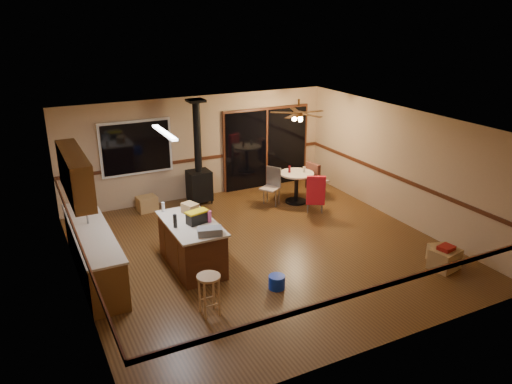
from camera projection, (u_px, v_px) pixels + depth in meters
floor at (263, 250)px, 10.13m from camera, size 7.00×7.00×0.00m
ceiling at (263, 124)px, 9.23m from camera, size 7.00×7.00×0.00m
wall_back at (199, 147)px, 12.61m from camera, size 7.00×0.00×7.00m
wall_front at (382, 268)px, 6.75m from camera, size 7.00×0.00×7.00m
wall_left at (74, 222)px, 8.20m from camera, size 0.00×7.00×7.00m
wall_right at (401, 166)px, 11.16m from camera, size 0.00×7.00×7.00m
chair_rail at (263, 204)px, 9.78m from camera, size 7.00×7.00×0.08m
window at (136, 148)px, 11.82m from camera, size 1.72×0.10×1.32m
sliding_door at (266, 149)px, 13.46m from camera, size 2.52×0.10×2.10m
lower_cabinets at (94, 253)px, 9.05m from camera, size 0.60×3.00×0.86m
countertop at (91, 231)px, 8.89m from camera, size 0.64×3.04×0.04m
upper_cabinets at (75, 174)px, 8.65m from camera, size 0.35×2.00×0.80m
kitchen_island at (192, 244)px, 9.34m from camera, size 0.88×1.68×0.90m
wood_stove at (199, 175)px, 12.35m from camera, size 0.55×0.50×2.52m
ceiling_fan at (298, 115)px, 11.85m from camera, size 0.24×0.24×0.55m
fluorescent_strip at (164, 133)px, 8.73m from camera, size 0.10×1.20×0.04m
toolbox_grey at (210, 231)px, 8.66m from camera, size 0.48×0.35×0.13m
toolbox_black at (197, 218)px, 9.12m from camera, size 0.42×0.29×0.21m
toolbox_yellow_lid at (197, 212)px, 9.08m from camera, size 0.45×0.31×0.03m
box_on_island at (190, 208)px, 9.56m from camera, size 0.31×0.36×0.20m
bottle_dark at (175, 221)px, 8.94m from camera, size 0.08×0.08×0.25m
bottle_pink at (210, 217)px, 9.16m from camera, size 0.08×0.08×0.22m
bottle_white at (163, 207)px, 9.63m from camera, size 0.09×0.09×0.20m
bar_stool at (209, 295)px, 7.89m from camera, size 0.49×0.49×0.69m
blue_bucket at (277, 282)px, 8.69m from camera, size 0.33×0.33×0.24m
dining_table at (296, 182)px, 12.44m from camera, size 0.86×0.86×0.78m
glass_red at (290, 169)px, 12.34m from camera, size 0.07×0.07×0.17m
glass_cream at (304, 169)px, 12.36m from camera, size 0.07×0.07×0.15m
chair_left at (272, 182)px, 12.29m from camera, size 0.56×0.55×0.51m
chair_near at (316, 190)px, 11.70m from camera, size 0.59×0.61×0.70m
chair_right at (314, 176)px, 12.65m from camera, size 0.52×0.49×0.70m
box_under_window at (147, 204)px, 12.01m from camera, size 0.49×0.41×0.36m
box_corner_a at (445, 259)px, 9.33m from camera, size 0.58×0.52×0.39m
box_corner_b at (440, 254)px, 9.58m from camera, size 0.50×0.46×0.33m
box_small_red at (446, 248)px, 9.25m from camera, size 0.32×0.29×0.08m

